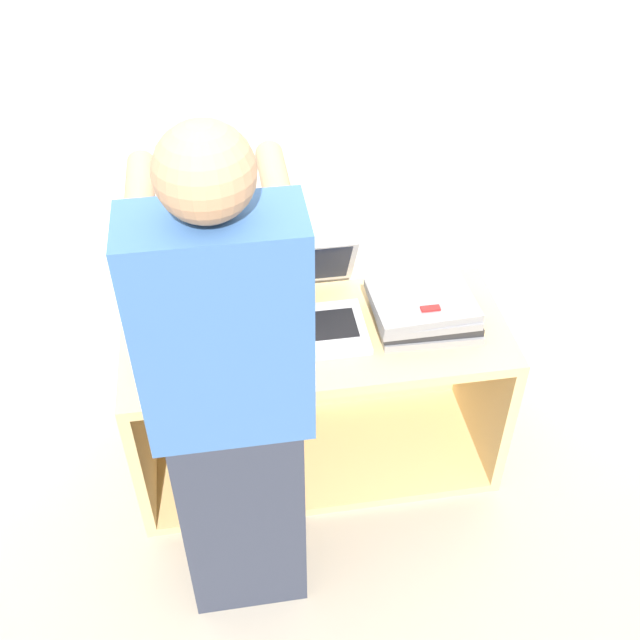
{
  "coord_description": "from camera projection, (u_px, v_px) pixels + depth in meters",
  "views": [
    {
      "loc": [
        -0.26,
        -1.5,
        2.2
      ],
      "look_at": [
        0.0,
        0.18,
        0.73
      ],
      "focal_mm": 42.0,
      "sensor_mm": 36.0,
      "label": 1
    }
  ],
  "objects": [
    {
      "name": "laptop_open",
      "position": [
        313.0,
        309.0,
        2.39
      ],
      "size": [
        0.32,
        0.38,
        0.24
      ],
      "color": "#B7B7BC",
      "rests_on": "cart"
    },
    {
      "name": "ground_plane",
      "position": [
        328.0,
        513.0,
        2.59
      ],
      "size": [
        12.0,
        12.0,
        0.0
      ],
      "primitive_type": "plane",
      "color": "#9E9384"
    },
    {
      "name": "person",
      "position": [
        232.0,
        410.0,
        1.9
      ],
      "size": [
        0.4,
        0.52,
        1.57
      ],
      "color": "#2D3342",
      "rests_on": "ground_plane"
    },
    {
      "name": "inventory_tag",
      "position": [
        430.0,
        308.0,
        2.3
      ],
      "size": [
        0.06,
        0.02,
        0.01
      ],
      "color": "red",
      "rests_on": "laptop_stack_right"
    },
    {
      "name": "cart",
      "position": [
        314.0,
        387.0,
        2.62
      ],
      "size": [
        1.23,
        0.51,
        0.61
      ],
      "color": "tan",
      "rests_on": "ground_plane"
    },
    {
      "name": "laptop_stack_left",
      "position": [
        205.0,
        335.0,
        2.31
      ],
      "size": [
        0.34,
        0.27,
        0.08
      ],
      "color": "#B7B7BC",
      "rests_on": "cart"
    },
    {
      "name": "wall_back",
      "position": [
        298.0,
        111.0,
        2.26
      ],
      "size": [
        8.0,
        0.05,
        2.4
      ],
      "color": "silver",
      "rests_on": "ground_plane"
    },
    {
      "name": "laptop_stack_right",
      "position": [
        424.0,
        310.0,
        2.38
      ],
      "size": [
        0.34,
        0.27,
        0.11
      ],
      "color": "gray",
      "rests_on": "cart"
    }
  ]
}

